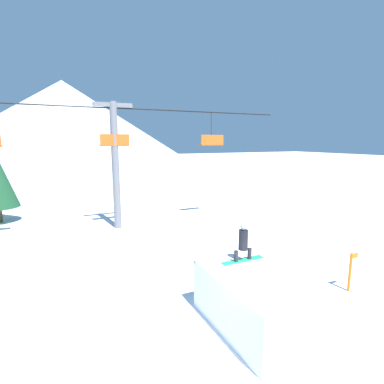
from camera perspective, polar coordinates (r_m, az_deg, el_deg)
ground_plane at (r=9.62m, az=8.38°, el=-26.64°), size 220.00×220.00×0.00m
mountain_ridge at (r=89.67m, az=-23.18°, el=12.24°), size 67.33×67.33×21.30m
snow_ramp at (r=10.05m, az=12.76°, el=-19.42°), size 2.71×3.73×1.66m
snowboarder at (r=10.35m, az=9.72°, el=-9.50°), size 1.58×0.31×1.32m
chairlift at (r=19.71m, az=-14.44°, el=6.92°), size 24.56×0.46×8.06m
trail_marker at (r=13.19m, az=27.93°, el=-13.13°), size 0.41×0.10×1.51m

